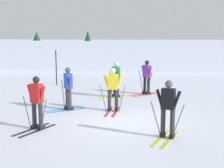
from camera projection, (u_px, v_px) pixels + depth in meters
name	position (u px, v px, depth m)	size (l,w,h in m)	color
ground_plane	(125.00, 121.00, 11.04)	(120.00, 120.00, 0.00)	silver
far_snow_ridge	(134.00, 54.00, 28.87)	(80.00, 8.31, 2.38)	silver
skier_purple	(147.00, 76.00, 15.79)	(1.47, 1.31, 1.71)	red
skier_green	(116.00, 78.00, 15.05)	(1.55, 1.17, 1.71)	gold
skier_red	(37.00, 101.00, 9.98)	(1.03, 1.60, 1.71)	black
skier_yellow	(113.00, 88.00, 12.34)	(1.00, 1.63, 1.71)	red
skier_black	(168.00, 107.00, 9.14)	(0.96, 1.62, 1.71)	gold
skier_blue	(68.00, 87.00, 12.56)	(1.54, 1.19, 1.71)	#237AC6
trail_marker_pole	(56.00, 68.00, 18.67)	(0.06, 0.06, 2.06)	black
conifer_far_left	(88.00, 46.00, 27.08)	(1.65, 1.65, 3.24)	#513823
conifer_far_right	(37.00, 46.00, 28.60)	(2.03, 2.03, 3.15)	#513823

